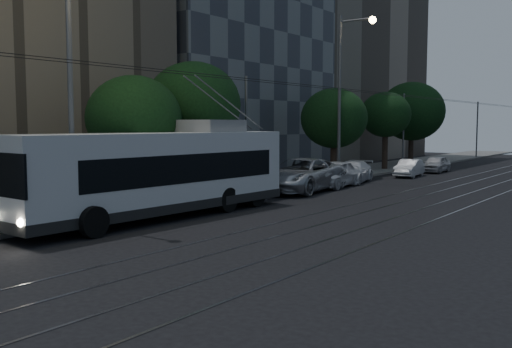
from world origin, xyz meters
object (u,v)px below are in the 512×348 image
Objects in this scene: car_white_a at (334,174)px; car_white_b at (352,172)px; trolleybus at (160,172)px; streetlamp_far at (346,82)px; car_white_d at (436,164)px; car_white_c at (409,168)px; pickup_silver at (301,175)px; streetlamp_near at (76,37)px.

car_white_a reaches higher than car_white_b.
streetlamp_far is (-0.92, 16.87, 4.50)m from trolleybus.
car_white_a is at bearing -98.03° from car_white_d.
trolleybus reaches higher than car_white_c.
trolleybus is 3.50× the size of car_white_c.
pickup_silver is (-0.20, 10.54, -0.86)m from trolleybus.
pickup_silver reaches higher than car_white_a.
car_white_c is at bearing 78.05° from car_white_a.
trolleybus is at bearing 65.25° from streetlamp_near.
trolleybus is 1.14× the size of streetlamp_near.
car_white_a is at bearing -71.68° from streetlamp_far.
car_white_c is 4.70m from car_white_d.
streetlamp_near reaches higher than car_white_d.
trolleybus is 2.81× the size of car_white_b.
pickup_silver is 8.33m from streetlamp_far.
streetlamp_near is (-1.46, -16.27, 5.95)m from car_white_a.
car_white_c is at bearing 77.95° from pickup_silver.
trolleybus is at bearing -95.89° from car_white_d.
car_white_c is (1.18, 22.38, -1.15)m from trolleybus.
pickup_silver is 16.61m from car_white_d.
car_white_a is 3.05m from car_white_b.
trolleybus is 10.58m from pickup_silver.
car_white_d is at bearing 79.34° from car_white_a.
car_white_b is 6.00m from car_white_c.
trolleybus is 3.46× the size of car_white_d.
car_white_b is at bearing -101.57° from car_white_d.
car_white_b is at bearing 84.62° from pickup_silver.
streetlamp_near is (-1.07, -19.29, 6.06)m from car_white_b.
car_white_d is 0.33× the size of streetlamp_near.
streetlamp_near reaches higher than car_white_a.
car_white_b is 5.65m from streetlamp_far.
streetlamp_far is at bearing 95.06° from trolleybus.
streetlamp_far is at bearing 88.97° from streetlamp_near.
car_white_a is 13.60m from car_white_d.
streetlamp_near is 1.08× the size of streetlamp_far.
car_white_d is (1.60, 16.53, -0.27)m from pickup_silver.
trolleybus is 2.80× the size of car_white_a.
car_white_d is (1.21, 13.55, -0.15)m from car_white_a.
streetlamp_far is at bearing 143.16° from car_white_b.
car_white_b is at bearing -110.13° from car_white_c.
car_white_a reaches higher than car_white_c.
streetlamp_near is (-2.45, -25.13, 6.12)m from car_white_c.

